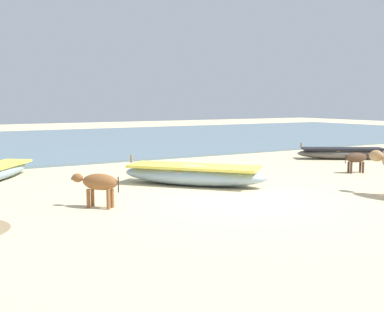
{
  "coord_description": "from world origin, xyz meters",
  "views": [
    {
      "loc": [
        -6.35,
        -8.23,
        2.18
      ],
      "look_at": [
        0.75,
        3.57,
        0.6
      ],
      "focal_mm": 44.6,
      "sensor_mm": 36.0,
      "label": 1
    }
  ],
  "objects_px": {
    "calf_near_dark": "(357,158)",
    "calf_far_brown": "(98,183)",
    "fishing_boat_1": "(343,153)",
    "fishing_boat_3": "(194,174)"
  },
  "relations": [
    {
      "from": "calf_near_dark",
      "to": "calf_far_brown",
      "type": "height_order",
      "value": "calf_far_brown"
    },
    {
      "from": "fishing_boat_3",
      "to": "calf_far_brown",
      "type": "height_order",
      "value": "fishing_boat_3"
    },
    {
      "from": "fishing_boat_1",
      "to": "fishing_boat_3",
      "type": "height_order",
      "value": "fishing_boat_3"
    },
    {
      "from": "calf_near_dark",
      "to": "fishing_boat_1",
      "type": "bearing_deg",
      "value": 65.69
    },
    {
      "from": "calf_near_dark",
      "to": "calf_far_brown",
      "type": "bearing_deg",
      "value": -158.86
    },
    {
      "from": "fishing_boat_1",
      "to": "calf_near_dark",
      "type": "bearing_deg",
      "value": 80.52
    },
    {
      "from": "fishing_boat_1",
      "to": "fishing_boat_3",
      "type": "bearing_deg",
      "value": 46.44
    },
    {
      "from": "fishing_boat_1",
      "to": "calf_far_brown",
      "type": "height_order",
      "value": "calf_far_brown"
    },
    {
      "from": "fishing_boat_3",
      "to": "calf_far_brown",
      "type": "bearing_deg",
      "value": 71.69
    },
    {
      "from": "fishing_boat_1",
      "to": "fishing_boat_3",
      "type": "relative_size",
      "value": 0.93
    }
  ]
}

